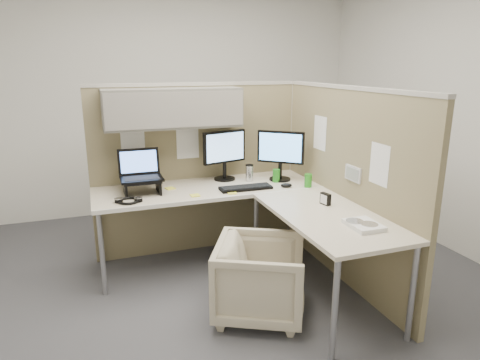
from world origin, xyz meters
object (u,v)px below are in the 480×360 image
object	(u,v)px
office_chair	(261,275)
monitor_left	(224,151)
desk	(248,202)
keyboard	(246,188)

from	to	relation	value
office_chair	monitor_left	size ratio (longest dim) A/B	1.37
desk	office_chair	bearing A→B (deg)	-100.91
monitor_left	keyboard	xyz separation A→B (m)	(0.08, -0.37, -0.26)
desk	office_chair	size ratio (longest dim) A/B	3.14
desk	office_chair	xyz separation A→B (m)	(-0.11, -0.55, -0.37)
office_chair	desk	bearing A→B (deg)	16.23
monitor_left	desk	bearing A→B (deg)	-103.93
keyboard	office_chair	bearing A→B (deg)	-101.59
desk	monitor_left	size ratio (longest dim) A/B	4.29
office_chair	monitor_left	distance (m)	1.35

